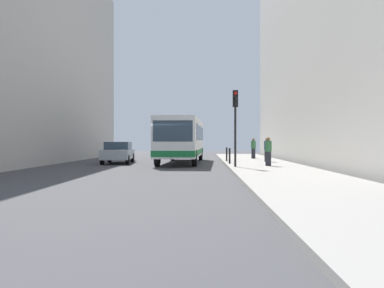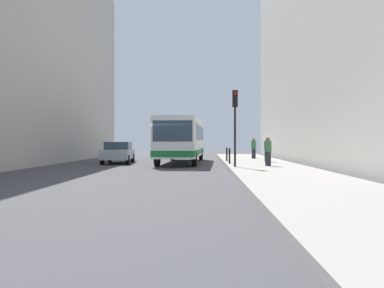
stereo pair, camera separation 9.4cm
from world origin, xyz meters
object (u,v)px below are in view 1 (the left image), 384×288
(car_beside_bus, at_px, (118,152))
(pedestrian_near_signal, at_px, (268,151))
(bollard_mid, at_px, (227,154))
(bollard_near, at_px, (230,156))
(traffic_light, at_px, (235,113))
(bus, at_px, (182,138))
(pedestrian_far_sidewalk, at_px, (253,148))
(pedestrian_mid_sidewalk, at_px, (267,150))

(car_beside_bus, relative_size, pedestrian_near_signal, 2.81)
(bollard_mid, height_order, pedestrian_near_signal, pedestrian_near_signal)
(bollard_near, distance_m, bollard_mid, 3.07)
(bollard_near, height_order, pedestrian_near_signal, pedestrian_near_signal)
(traffic_light, height_order, bollard_mid, traffic_light)
(bus, bearing_deg, pedestrian_near_signal, 134.30)
(car_beside_bus, xyz_separation_m, pedestrian_near_signal, (9.48, -4.94, 0.16))
(pedestrian_near_signal, height_order, pedestrian_far_sidewalk, pedestrian_far_sidewalk)
(traffic_light, height_order, pedestrian_mid_sidewalk, traffic_light)
(traffic_light, height_order, pedestrian_far_sidewalk, traffic_light)
(bollard_near, relative_size, pedestrian_far_sidewalk, 0.58)
(bollard_mid, xyz_separation_m, pedestrian_mid_sidewalk, (2.67, -0.56, 0.32))
(pedestrian_far_sidewalk, bearing_deg, bollard_near, -112.38)
(car_beside_bus, height_order, traffic_light, traffic_light)
(car_beside_bus, xyz_separation_m, bollard_mid, (7.47, 0.32, -0.16))
(traffic_light, relative_size, pedestrian_far_sidewalk, 2.52)
(bollard_mid, bearing_deg, car_beside_bus, -177.54)
(pedestrian_far_sidewalk, bearing_deg, car_beside_bus, -159.20)
(bollard_mid, height_order, pedestrian_mid_sidewalk, pedestrian_mid_sidewalk)
(bollard_mid, relative_size, pedestrian_far_sidewalk, 0.58)
(pedestrian_mid_sidewalk, bearing_deg, bollard_mid, 176.21)
(traffic_light, distance_m, bollard_near, 3.93)
(bus, height_order, car_beside_bus, bus)
(car_beside_bus, height_order, pedestrian_mid_sidewalk, pedestrian_mid_sidewalk)
(bus, xyz_separation_m, bollard_mid, (3.11, -0.44, -1.10))
(traffic_light, bearing_deg, pedestrian_far_sidewalk, 77.80)
(bollard_near, xyz_separation_m, pedestrian_far_sidewalk, (2.38, 7.42, 0.33))
(bus, relative_size, bollard_mid, 11.70)
(car_beside_bus, relative_size, traffic_light, 1.10)
(bollard_mid, distance_m, pedestrian_mid_sidewalk, 2.75)
(bollard_near, bearing_deg, car_beside_bus, 159.82)
(pedestrian_near_signal, xyz_separation_m, pedestrian_mid_sidewalk, (0.66, 4.70, -0.00))
(car_beside_bus, bearing_deg, bollard_near, 155.69)
(bus, xyz_separation_m, traffic_light, (3.21, -6.63, 1.28))
(car_beside_bus, relative_size, bollard_mid, 4.76)
(traffic_light, xyz_separation_m, pedestrian_mid_sidewalk, (2.57, 5.63, -2.06))
(pedestrian_far_sidewalk, bearing_deg, pedestrian_near_signal, -96.82)
(traffic_light, relative_size, pedestrian_near_signal, 2.55)
(bus, xyz_separation_m, pedestrian_far_sidewalk, (5.49, 3.92, -0.77))
(pedestrian_mid_sidewalk, bearing_deg, car_beside_bus, -173.24)
(traffic_light, relative_size, bollard_near, 4.32)
(bollard_near, bearing_deg, pedestrian_near_signal, -47.53)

